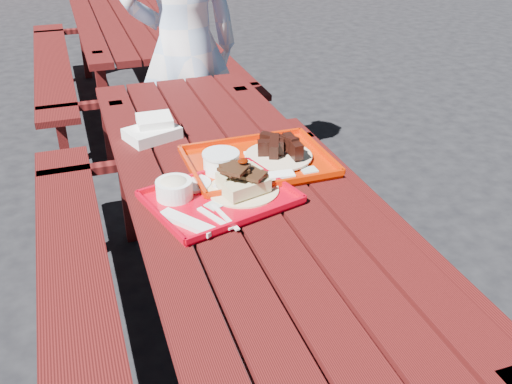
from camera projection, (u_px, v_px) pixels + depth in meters
ground at (244, 353)px, 2.27m from camera, size 60.00×60.00×0.00m
picnic_table_near at (242, 236)px, 2.00m from camera, size 1.41×2.40×0.75m
picnic_table_far at (129, 40)px, 4.30m from camera, size 1.41×2.40×0.75m
near_tray at (217, 190)px, 1.83m from camera, size 0.51×0.45×0.14m
far_tray at (257, 160)px, 2.03m from camera, size 0.51×0.40×0.08m
white_cloth at (153, 130)px, 2.25m from camera, size 0.23×0.20×0.08m
person at (185, 50)px, 3.01m from camera, size 0.64×0.44×1.70m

